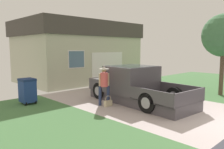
% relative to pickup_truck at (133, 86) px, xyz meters
% --- Properties ---
extents(pickup_truck, '(2.40, 5.27, 1.67)m').
position_rel_pickup_truck_xyz_m(pickup_truck, '(0.00, 0.00, 0.00)').
color(pickup_truck, '#4C474D').
rests_on(pickup_truck, ground).
extents(person_with_hat, '(0.45, 0.43, 1.71)m').
position_rel_pickup_truck_xyz_m(person_with_hat, '(-1.46, 0.41, 0.28)').
color(person_with_hat, navy).
rests_on(person_with_hat, ground).
extents(handbag, '(0.37, 0.15, 0.46)m').
position_rel_pickup_truck_xyz_m(handbag, '(-1.44, 0.16, -0.59)').
color(handbag, beige).
rests_on(handbag, ground).
extents(house_with_garage, '(8.56, 5.85, 4.38)m').
position_rel_pickup_truck_xyz_m(house_with_garage, '(2.21, 7.52, 1.49)').
color(house_with_garage, '#B8BA9F').
rests_on(house_with_garage, ground).
extents(front_yard_tree, '(2.28, 2.28, 4.30)m').
position_rel_pickup_truck_xyz_m(front_yard_tree, '(4.73, -2.23, 2.40)').
color(front_yard_tree, brown).
rests_on(front_yard_tree, ground).
extents(wheeled_trash_bin, '(0.60, 0.72, 1.14)m').
position_rel_pickup_truck_xyz_m(wheeled_trash_bin, '(-3.76, 2.99, -0.12)').
color(wheeled_trash_bin, navy).
rests_on(wheeled_trash_bin, ground).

